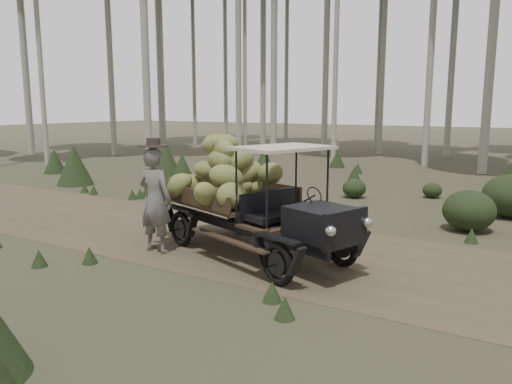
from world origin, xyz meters
TOP-DOWN VIEW (x-y plane):
  - ground at (0.00, 0.00)m, footprint 120.00×120.00m
  - dirt_track at (0.00, 0.00)m, footprint 70.00×4.00m
  - banana_truck at (1.46, -0.43)m, footprint 4.54×2.78m
  - farmer at (0.25, -1.27)m, footprint 0.70×0.51m
  - undergrowth at (0.89, 0.67)m, footprint 22.99×24.90m

SIDE VIEW (x-z plane):
  - ground at x=0.00m, z-range 0.00..0.00m
  - dirt_track at x=0.00m, z-range 0.00..0.01m
  - undergrowth at x=0.89m, z-range -0.13..1.21m
  - farmer at x=0.25m, z-range -0.06..2.02m
  - banana_truck at x=1.46m, z-range 0.15..2.36m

